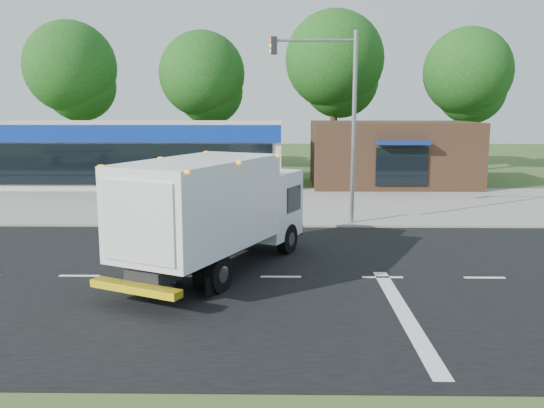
# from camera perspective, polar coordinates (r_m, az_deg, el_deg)

# --- Properties ---
(ground) EXTENTS (120.00, 120.00, 0.00)m
(ground) POSITION_cam_1_polar(r_m,az_deg,el_deg) (17.14, 0.89, -7.27)
(ground) COLOR #385123
(ground) RESTS_ON ground
(road_asphalt) EXTENTS (60.00, 14.00, 0.02)m
(road_asphalt) POSITION_cam_1_polar(r_m,az_deg,el_deg) (17.14, 0.89, -7.25)
(road_asphalt) COLOR black
(road_asphalt) RESTS_ON ground
(sidewalk) EXTENTS (60.00, 2.40, 0.12)m
(sidewalk) POSITION_cam_1_polar(r_m,az_deg,el_deg) (25.08, 0.90, -1.64)
(sidewalk) COLOR gray
(sidewalk) RESTS_ON ground
(parking_apron) EXTENTS (60.00, 9.00, 0.02)m
(parking_apron) POSITION_cam_1_polar(r_m,az_deg,el_deg) (30.80, 0.90, 0.40)
(parking_apron) COLOR gray
(parking_apron) RESTS_ON ground
(lane_markings) EXTENTS (55.20, 7.00, 0.01)m
(lane_markings) POSITION_cam_1_polar(r_m,az_deg,el_deg) (15.91, 5.81, -8.62)
(lane_markings) COLOR silver
(lane_markings) RESTS_ON road_asphalt
(ems_box_truck) EXTENTS (5.59, 8.24, 3.53)m
(ems_box_truck) POSITION_cam_1_polar(r_m,az_deg,el_deg) (17.29, -5.66, -0.23)
(ems_box_truck) COLOR black
(ems_box_truck) RESTS_ON ground
(emergency_worker) EXTENTS (0.68, 0.71, 1.74)m
(emergency_worker) POSITION_cam_1_polar(r_m,az_deg,el_deg) (16.50, -10.25, -5.01)
(emergency_worker) COLOR #CBBE87
(emergency_worker) RESTS_ON ground
(retail_strip_mall) EXTENTS (18.00, 6.20, 4.00)m
(retail_strip_mall) POSITION_cam_1_polar(r_m,az_deg,el_deg) (37.54, -13.01, 4.92)
(retail_strip_mall) COLOR beige
(retail_strip_mall) RESTS_ON ground
(brown_storefront) EXTENTS (10.00, 6.70, 4.00)m
(brown_storefront) POSITION_cam_1_polar(r_m,az_deg,el_deg) (37.16, 11.81, 4.90)
(brown_storefront) COLOR #382316
(brown_storefront) RESTS_ON ground
(traffic_signal_pole) EXTENTS (3.51, 0.25, 8.00)m
(traffic_signal_pole) POSITION_cam_1_polar(r_m,az_deg,el_deg) (24.10, 6.61, 9.47)
(traffic_signal_pole) COLOR gray
(traffic_signal_pole) RESTS_ON ground
(background_trees) EXTENTS (36.77, 7.39, 12.10)m
(background_trees) POSITION_cam_1_polar(r_m,az_deg,el_deg) (44.62, -0.18, 12.80)
(background_trees) COLOR #332114
(background_trees) RESTS_ON ground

